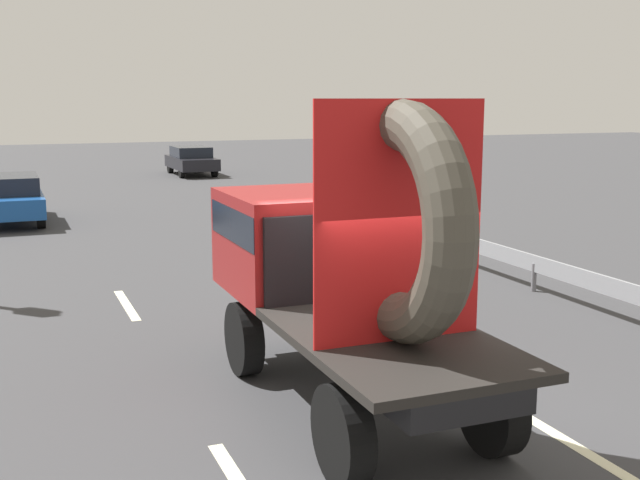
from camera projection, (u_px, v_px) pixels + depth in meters
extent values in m
plane|color=#38383A|center=(392.00, 412.00, 9.42)|extent=(120.00, 120.00, 0.00)
cylinder|color=black|center=(244.00, 338.00, 10.67)|extent=(0.28, 0.99, 0.99)
cylinder|color=black|center=(358.00, 325.00, 11.29)|extent=(0.28, 0.99, 0.99)
cylinder|color=black|center=(343.00, 434.00, 7.63)|extent=(0.28, 0.99, 0.99)
cylinder|color=black|center=(492.00, 408.00, 8.26)|extent=(0.28, 0.99, 0.99)
cube|color=black|center=(351.00, 330.00, 9.40)|extent=(1.30, 5.34, 0.25)
cube|color=maroon|center=(303.00, 241.00, 10.75)|extent=(2.00, 2.07, 1.35)
cube|color=black|center=(304.00, 220.00, 10.66)|extent=(2.02, 1.97, 0.44)
cube|color=black|center=(391.00, 340.00, 8.43)|extent=(2.00, 3.27, 0.10)
cube|color=black|center=(334.00, 258.00, 9.77)|extent=(1.80, 0.08, 1.10)
torus|color=#474238|center=(400.00, 222.00, 8.06)|extent=(0.52, 2.49, 2.49)
cube|color=red|center=(400.00, 222.00, 8.06)|extent=(1.90, 0.03, 2.49)
cylinder|color=black|center=(36.00, 204.00, 25.27)|extent=(0.23, 0.67, 0.67)
cylinder|color=black|center=(41.00, 217.00, 22.70)|extent=(0.23, 0.67, 0.67)
cube|color=#194C99|center=(9.00, 202.00, 23.63)|extent=(1.88, 4.39, 0.58)
cube|color=black|center=(8.00, 184.00, 23.44)|extent=(1.69, 2.46, 0.52)
cube|color=gray|center=(586.00, 279.00, 13.89)|extent=(0.06, 11.68, 0.32)
cylinder|color=slate|center=(534.00, 277.00, 15.27)|extent=(0.10, 0.10, 0.55)
cylinder|color=slate|center=(454.00, 251.00, 17.94)|extent=(0.10, 0.10, 0.55)
cube|color=beige|center=(127.00, 305.00, 14.30)|extent=(0.16, 2.25, 0.01)
cube|color=beige|center=(580.00, 448.00, 8.44)|extent=(0.16, 2.80, 0.01)
cube|color=beige|center=(304.00, 283.00, 15.99)|extent=(0.16, 2.49, 0.01)
cylinder|color=black|center=(214.00, 170.00, 37.47)|extent=(0.22, 0.64, 0.64)
cylinder|color=black|center=(182.00, 171.00, 36.89)|extent=(0.22, 0.64, 0.64)
cylinder|color=black|center=(201.00, 166.00, 39.92)|extent=(0.22, 0.64, 0.64)
cylinder|color=black|center=(170.00, 167.00, 39.34)|extent=(0.22, 0.64, 0.64)
cube|color=black|center=(192.00, 163.00, 38.36)|extent=(1.80, 4.20, 0.55)
cube|color=black|center=(191.00, 152.00, 38.35)|extent=(1.62, 2.35, 0.50)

